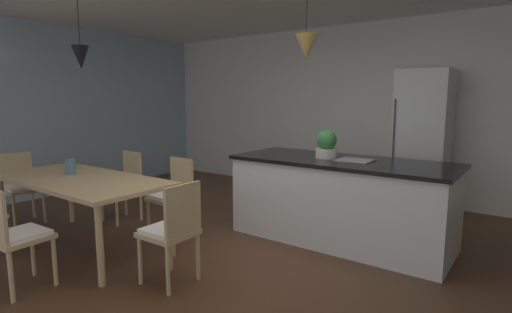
# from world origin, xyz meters

# --- Properties ---
(ground_plane) EXTENTS (10.00, 8.40, 0.04)m
(ground_plane) POSITION_xyz_m (0.00, 0.00, -0.02)
(ground_plane) COLOR #4C301E
(wall_back_kitchen) EXTENTS (10.00, 0.12, 2.70)m
(wall_back_kitchen) POSITION_xyz_m (0.00, 3.26, 1.35)
(wall_back_kitchen) COLOR white
(wall_back_kitchen) RESTS_ON ground_plane
(window_wall_left_glazing) EXTENTS (0.06, 8.40, 2.70)m
(window_wall_left_glazing) POSITION_xyz_m (-4.06, 0.00, 1.35)
(window_wall_left_glazing) COLOR #9EB7C6
(window_wall_left_glazing) RESTS_ON ground_plane
(dining_table) EXTENTS (2.04, 0.93, 0.74)m
(dining_table) POSITION_xyz_m (-1.55, -0.66, 0.68)
(dining_table) COLOR tan
(dining_table) RESTS_ON ground_plane
(chair_near_right) EXTENTS (0.42, 0.42, 0.87)m
(chair_near_right) POSITION_xyz_m (-1.09, -1.49, 0.47)
(chair_near_right) COLOR tan
(chair_near_right) RESTS_ON ground_plane
(chair_window_end) EXTENTS (0.42, 0.42, 0.87)m
(chair_window_end) POSITION_xyz_m (-2.95, -0.65, 0.47)
(chair_window_end) COLOR tan
(chair_window_end) RESTS_ON ground_plane
(chair_far_right) EXTENTS (0.43, 0.43, 0.87)m
(chair_far_right) POSITION_xyz_m (-1.09, 0.18, 0.47)
(chair_far_right) COLOR tan
(chair_far_right) RESTS_ON ground_plane
(chair_kitchen_end) EXTENTS (0.41, 0.41, 0.87)m
(chair_kitchen_end) POSITION_xyz_m (-0.16, -0.66, 0.47)
(chair_kitchen_end) COLOR tan
(chair_kitchen_end) RESTS_ON ground_plane
(chair_far_left) EXTENTS (0.42, 0.42, 0.87)m
(chair_far_left) POSITION_xyz_m (-2.01, 0.18, 0.47)
(chair_far_left) COLOR tan
(chair_far_left) RESTS_ON ground_plane
(kitchen_island) EXTENTS (2.35, 0.97, 0.91)m
(kitchen_island) POSITION_xyz_m (0.52, 1.13, 0.46)
(kitchen_island) COLOR silver
(kitchen_island) RESTS_ON ground_plane
(refrigerator) EXTENTS (0.66, 0.67, 1.93)m
(refrigerator) POSITION_xyz_m (0.93, 2.86, 0.96)
(refrigerator) COLOR silver
(refrigerator) RESTS_ON ground_plane
(pendant_over_table) EXTENTS (0.17, 0.17, 0.86)m
(pendant_over_table) POSITION_xyz_m (-1.54, -0.57, 1.96)
(pendant_over_table) COLOR black
(pendant_over_island_main) EXTENTS (0.24, 0.24, 0.73)m
(pendant_over_island_main) POSITION_xyz_m (0.07, 1.13, 2.11)
(pendant_over_island_main) COLOR black
(potted_plant_on_island) EXTENTS (0.24, 0.24, 0.31)m
(potted_plant_on_island) POSITION_xyz_m (0.34, 1.13, 1.05)
(potted_plant_on_island) COLOR beige
(potted_plant_on_island) RESTS_ON kitchen_island
(vase_on_dining_table) EXTENTS (0.10, 0.10, 0.16)m
(vase_on_dining_table) POSITION_xyz_m (-1.79, -0.62, 0.82)
(vase_on_dining_table) COLOR slate
(vase_on_dining_table) RESTS_ON dining_table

